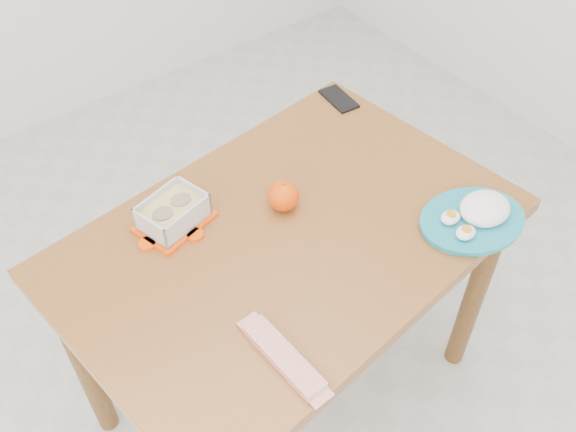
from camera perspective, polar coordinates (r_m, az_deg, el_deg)
ground at (r=2.20m, az=-0.84°, el=-13.44°), size 3.50×3.50×0.00m
dining_table at (r=1.63m, az=0.00°, el=-4.17°), size 1.17×0.85×0.75m
food_container at (r=1.57m, az=-10.18°, el=0.27°), size 0.20×0.17×0.07m
orange_fruit at (r=1.58m, az=-0.40°, el=1.78°), size 0.08×0.08×0.08m
rice_plate at (r=1.62m, az=16.43°, el=0.10°), size 0.32×0.32×0.07m
candy_bar at (r=1.33m, az=-0.41°, el=-12.38°), size 0.06×0.21×0.02m
smartphone at (r=1.96m, az=4.54°, el=10.35°), size 0.08×0.14×0.01m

